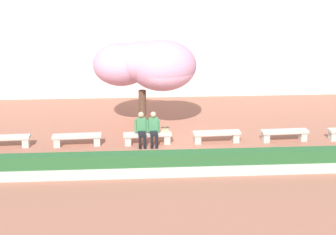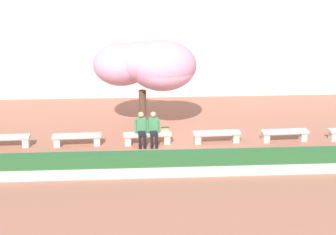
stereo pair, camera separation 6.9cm
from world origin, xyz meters
name	(u,v)px [view 2 (the right image)]	position (x,y,z in m)	size (l,w,h in m)	color
ground_plane	(182,143)	(0.00, 0.00, 0.00)	(100.00, 100.00, 0.00)	#9E604C
building_facade	(168,20)	(0.00, 9.08, 3.84)	(30.58, 4.00, 7.67)	beige
stone_bench_west_end	(5,140)	(-6.72, 0.00, 0.30)	(1.86, 0.50, 0.45)	#BCB7AD
stone_bench_near_west	(77,138)	(-4.03, 0.00, 0.30)	(1.86, 0.50, 0.45)	#BCB7AD
stone_bench_center	(147,137)	(-1.34, 0.00, 0.30)	(1.86, 0.50, 0.45)	#BCB7AD
stone_bench_near_east	(217,135)	(1.34, 0.00, 0.30)	(1.86, 0.50, 0.45)	#BCB7AD
stone_bench_east_end	(285,134)	(4.03, 0.00, 0.30)	(1.86, 0.50, 0.45)	#BCB7AD
person_seated_left	(141,128)	(-1.57, -0.05, 0.70)	(0.51, 0.70, 1.29)	black
person_seated_right	(153,127)	(-1.11, -0.05, 0.70)	(0.51, 0.69, 1.29)	black
handbag	(165,130)	(-0.66, -0.01, 0.58)	(0.30, 0.15, 0.34)	tan
cherry_tree_main	(144,64)	(-1.40, 1.87, 2.77)	(4.21, 3.07, 3.78)	#513828
planter_hedge_foreground	(190,163)	(0.00, -2.92, 0.39)	(19.40, 0.50, 0.80)	#BCB7AD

